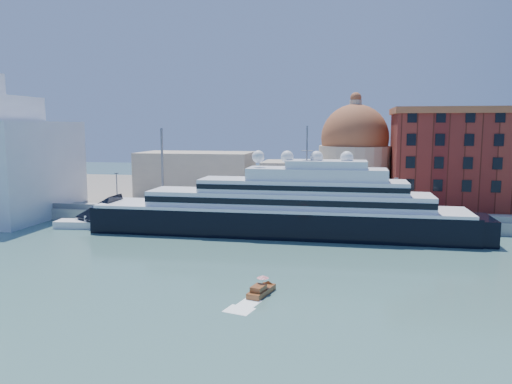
# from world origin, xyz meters

# --- Properties ---
(ground) EXTENTS (400.00, 400.00, 0.00)m
(ground) POSITION_xyz_m (0.00, 0.00, 0.00)
(ground) COLOR #3A6564
(ground) RESTS_ON ground
(quay) EXTENTS (180.00, 10.00, 2.50)m
(quay) POSITION_xyz_m (0.00, 34.00, 1.25)
(quay) COLOR gray
(quay) RESTS_ON ground
(land) EXTENTS (260.00, 72.00, 2.00)m
(land) POSITION_xyz_m (0.00, 75.00, 1.00)
(land) COLOR slate
(land) RESTS_ON ground
(quay_fence) EXTENTS (180.00, 0.10, 1.20)m
(quay_fence) POSITION_xyz_m (0.00, 29.50, 3.10)
(quay_fence) COLOR slate
(quay_fence) RESTS_ON quay
(superyacht) EXTENTS (82.09, 11.38, 24.53)m
(superyacht) POSITION_xyz_m (4.89, 23.00, 4.23)
(superyacht) COLOR black
(superyacht) RESTS_ON ground
(service_barge) EXTENTS (13.17, 5.57, 2.88)m
(service_barge) POSITION_xyz_m (-32.40, 22.37, 0.83)
(service_barge) COLOR white
(service_barge) RESTS_ON ground
(water_taxi) EXTENTS (3.03, 5.47, 2.47)m
(water_taxi) POSITION_xyz_m (10.06, -12.25, 0.59)
(water_taxi) COLOR brown
(water_taxi) RESTS_ON ground
(warehouse) EXTENTS (43.00, 19.00, 23.25)m
(warehouse) POSITION_xyz_m (52.00, 52.00, 13.79)
(warehouse) COLOR maroon
(warehouse) RESTS_ON land
(church) EXTENTS (66.00, 18.00, 25.50)m
(church) POSITION_xyz_m (6.39, 57.72, 10.91)
(church) COLOR beige
(church) RESTS_ON land
(lamp_posts) EXTENTS (120.80, 2.40, 18.00)m
(lamp_posts) POSITION_xyz_m (-12.67, 32.27, 9.84)
(lamp_posts) COLOR slate
(lamp_posts) RESTS_ON quay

